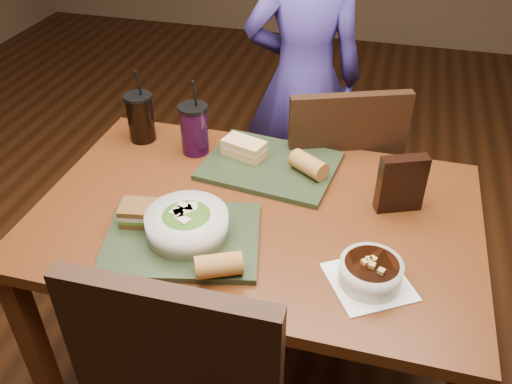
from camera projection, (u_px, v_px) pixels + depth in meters
ground at (256, 366)px, 2.05m from camera, size 6.00×6.00×0.00m
dining_table at (256, 234)px, 1.66m from camera, size 1.30×0.85×0.75m
chair_far at (344, 183)px, 2.10m from camera, size 0.54×0.55×0.96m
diner at (303, 80)px, 2.40m from camera, size 0.60×0.46×1.45m
tray_near at (182, 239)px, 1.49m from camera, size 0.48×0.41×0.02m
tray_far at (270, 166)px, 1.79m from camera, size 0.46×0.37×0.02m
salad_bowl at (187, 223)px, 1.47m from camera, size 0.23×0.23×0.08m
soup_bowl at (371, 272)px, 1.35m from camera, size 0.26×0.26×0.08m
sandwich_near at (143, 213)px, 1.52m from camera, size 0.13×0.10×0.06m
sandwich_far at (244, 148)px, 1.80m from camera, size 0.16×0.11×0.06m
baguette_near at (219, 265)px, 1.35m from camera, size 0.13×0.10×0.06m
baguette_far at (309, 165)px, 1.72m from camera, size 0.14×0.12×0.06m
cup_cola at (141, 117)px, 1.89m from camera, size 0.10×0.10×0.27m
cup_berry at (194, 129)px, 1.82m from camera, size 0.10×0.10×0.27m
chip_bag at (401, 184)px, 1.56m from camera, size 0.14×0.09×0.18m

